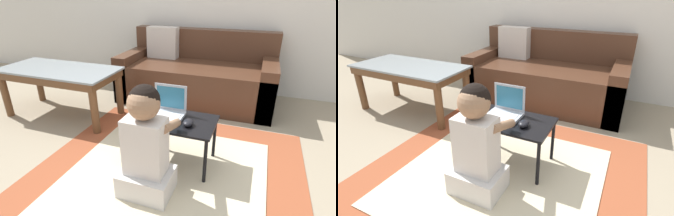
% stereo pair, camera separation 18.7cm
% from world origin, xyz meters
% --- Properties ---
extents(ground_plane, '(16.00, 16.00, 0.00)m').
position_xyz_m(ground_plane, '(0.00, 0.00, 0.00)').
color(ground_plane, gray).
extents(area_rug, '(1.85, 1.79, 0.01)m').
position_xyz_m(area_rug, '(0.13, -0.13, 0.00)').
color(area_rug, '#9E4C2D').
rests_on(area_rug, ground_plane).
extents(couch, '(1.69, 0.82, 0.79)m').
position_xyz_m(couch, '(-0.03, 1.33, 0.28)').
color(couch, '#4C2D1E').
rests_on(couch, ground_plane).
extents(coffee_table, '(1.15, 0.55, 0.49)m').
position_xyz_m(coffee_table, '(-1.18, 0.45, 0.42)').
color(coffee_table, gray).
rests_on(coffee_table, ground_plane).
extents(laptop_desk, '(0.58, 0.36, 0.35)m').
position_xyz_m(laptop_desk, '(0.13, 0.06, 0.31)').
color(laptop_desk, black).
rests_on(laptop_desk, ground_plane).
extents(laptop, '(0.24, 0.21, 0.22)m').
position_xyz_m(laptop, '(0.06, 0.10, 0.39)').
color(laptop, '#B7BCC6').
rests_on(laptop, laptop_desk).
extents(computer_mouse, '(0.07, 0.09, 0.04)m').
position_xyz_m(computer_mouse, '(0.24, 0.01, 0.37)').
color(computer_mouse, black).
rests_on(computer_mouse, laptop_desk).
extents(person_seated, '(0.32, 0.39, 0.73)m').
position_xyz_m(person_seated, '(0.08, -0.31, 0.35)').
color(person_seated, silver).
rests_on(person_seated, ground_plane).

